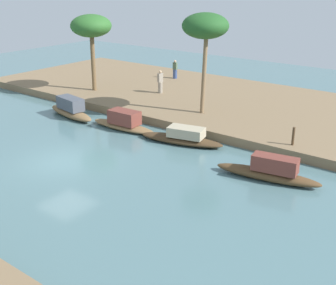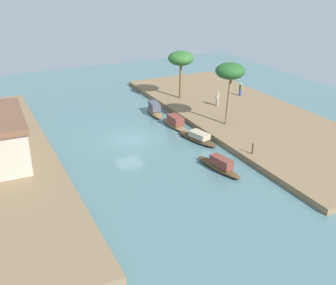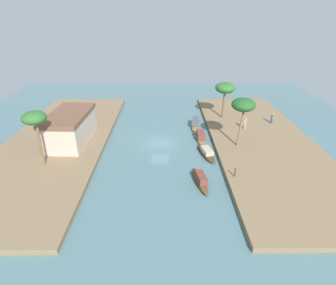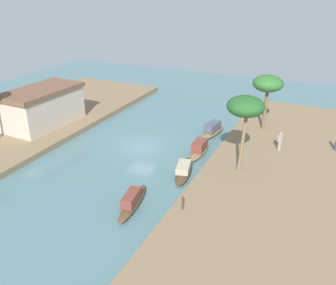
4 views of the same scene
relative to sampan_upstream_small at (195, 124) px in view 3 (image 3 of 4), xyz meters
name	(u,v)px [view 3 (image 3 of 4)]	position (x,y,z in m)	size (l,w,h in m)	color
river_water	(160,143)	(-5.64, 5.41, -0.52)	(64.52, 64.52, 0.00)	slate
riverbank_left	(262,141)	(-5.64, -8.54, -0.25)	(36.61, 13.39, 0.55)	#846B4C
riverbank_right	(57,142)	(-5.64, 19.36, -0.25)	(36.61, 13.39, 0.55)	#846B4C
sampan_upstream_small	(195,124)	(0.00, 0.00, 0.00)	(4.77, 1.89, 1.36)	brown
sampan_with_red_awning	(200,180)	(-14.99, 1.00, -0.06)	(5.10, 1.76, 1.23)	brown
sampan_open_hull	(206,152)	(-8.94, -0.47, -0.15)	(5.11, 2.33, 0.99)	#47331E
sampan_downstream_large	(200,137)	(-4.59, -0.26, -0.06)	(4.75, 1.35, 1.22)	brown
person_on_near_bank	(272,119)	(0.10, -11.89, 0.68)	(0.37, 0.37, 1.59)	#33477A
person_by_mooring	(245,124)	(-2.07, -7.09, 0.81)	(0.39, 0.43, 1.75)	gray
mooring_post	(235,172)	(-14.53, -2.67, 0.52)	(0.14, 0.14, 0.99)	#4C3823
palm_tree_left_near	(244,105)	(-7.44, -4.82, 5.48)	(2.91, 2.91, 6.34)	#7F6647
palm_tree_left_far	(225,88)	(2.59, -4.71, 4.84)	(3.06, 3.06, 5.74)	brown
palm_tree_right_tall	(34,119)	(-11.85, 18.39, 5.56)	(2.53, 2.53, 6.38)	brown
riverside_building	(70,127)	(-6.00, 17.07, 2.04)	(8.91, 5.01, 3.99)	#C6B29E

